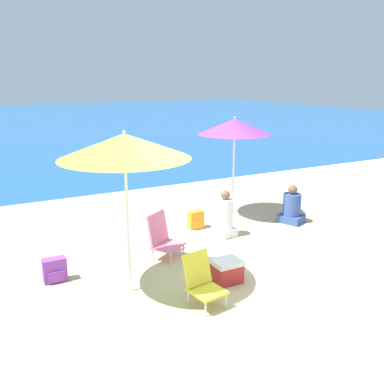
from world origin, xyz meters
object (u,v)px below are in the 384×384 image
Objects in this scene: beach_chair_yellow at (202,280)px; backpack_orange at (196,220)px; beach_umbrella_lime at (125,146)px; person_seated_near at (225,217)px; beach_umbrella_purple at (235,127)px; beach_chair_pink at (162,236)px; backpack_purple at (55,270)px; person_seated_far at (292,208)px; cooler_box at (227,271)px.

beach_chair_yellow reaches higher than backpack_orange.
person_seated_near is at bearing 27.61° from beach_umbrella_lime.
beach_umbrella_purple reaches higher than person_seated_near.
beach_umbrella_lime is 3.33m from backpack_orange.
beach_umbrella_lime is 2.10m from beach_chair_pink.
backpack_purple is at bearing 148.87° from beach_chair_pink.
beach_umbrella_lime is at bearing 124.11° from beach_chair_yellow.
person_seated_far is 4.88m from backpack_purple.
person_seated_near is at bearing -64.27° from backpack_orange.
beach_umbrella_purple is 2.99m from beach_chair_pink.
backpack_orange is 0.99× the size of backpack_purple.
backpack_purple is (-2.93, -1.04, 0.00)m from backpack_orange.
beach_chair_yellow is 2.25m from backpack_purple.
person_seated_near is at bearing -130.20° from beach_umbrella_purple.
beach_chair_yellow is at bearing -149.25° from cooler_box.
beach_umbrella_purple reaches higher than beach_chair_yellow.
beach_umbrella_lime reaches higher than backpack_purple.
beach_chair_pink is 1.52m from backpack_orange.
beach_umbrella_lime is 5.52× the size of cooler_box.
beach_chair_yellow is 0.74m from cooler_box.
beach_chair_yellow reaches higher than cooler_box.
beach_umbrella_lime is at bearing -169.35° from beach_chair_pink.
beach_chair_yellow is (0.73, -0.78, -1.73)m from beach_umbrella_lime.
beach_chair_yellow is 1.65× the size of cooler_box.
beach_umbrella_lime reaches higher than beach_chair_pink.
person_seated_far is (3.08, 0.37, -0.06)m from beach_chair_pink.
beach_umbrella_lime reaches higher than person_seated_far.
beach_umbrella_lime is at bearing -138.16° from backpack_orange.
beach_umbrella_lime is 4.51m from person_seated_far.
beach_umbrella_lime is 3.34× the size of beach_chair_yellow.
beach_umbrella_lime is at bearing -41.80° from backpack_purple.
beach_umbrella_purple is at bearing 41.29° from person_seated_near.
beach_chair_pink is 2.11× the size of backpack_purple.
backpack_purple reaches higher than cooler_box.
beach_umbrella_lime is at bearing -145.61° from beach_umbrella_purple.
beach_umbrella_purple reaches higher than cooler_box.
cooler_box is at bearing -28.18° from backpack_purple.
beach_umbrella_purple is (3.10, 2.12, -0.12)m from beach_umbrella_lime.
person_seated_near is 1.11× the size of person_seated_far.
beach_umbrella_lime is 2.83× the size of person_seated_far.
beach_chair_pink is at bearing -140.08° from backpack_orange.
cooler_box is at bearing -171.42° from person_seated_far.
person_seated_near reaches higher than backpack_purple.
person_seated_far is at bearing -45.43° from beach_umbrella_purple.
cooler_box is at bearing -16.76° from beach_umbrella_lime.
person_seated_far reaches higher than cooler_box.
beach_umbrella_lime is 2.03m from beach_chair_yellow.
person_seated_near reaches higher than cooler_box.
cooler_box is at bearing -124.68° from beach_umbrella_purple.
beach_umbrella_purple is at bearing -3.90° from beach_chair_pink.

